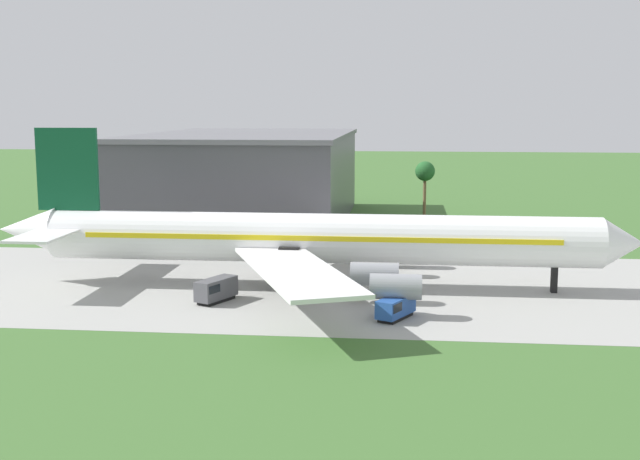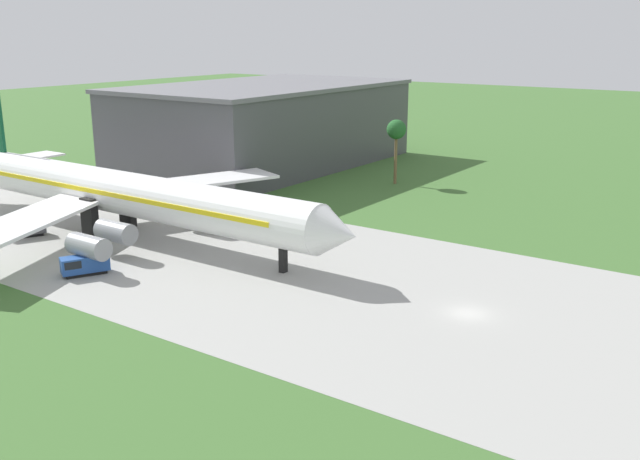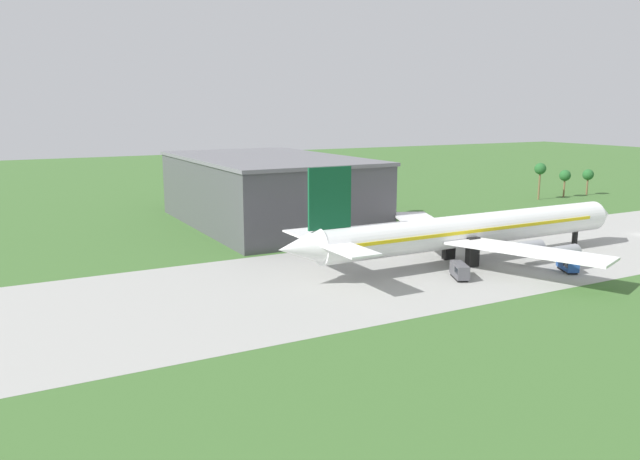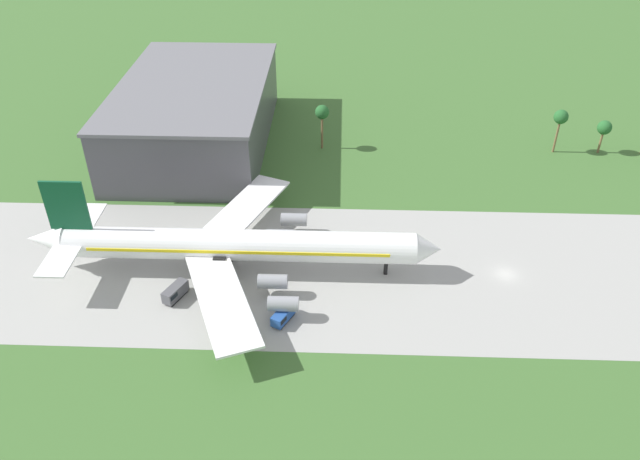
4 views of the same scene
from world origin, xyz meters
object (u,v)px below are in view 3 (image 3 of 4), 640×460
at_px(jet_airliner, 469,230).
at_px(fuel_truck, 460,271).
at_px(baggage_tug, 568,265).
at_px(terminal_building, 267,190).

bearing_deg(jet_airliner, fuel_truck, -137.78).
height_order(jet_airliner, fuel_truck, jet_airliner).
xyz_separation_m(baggage_tug, fuel_truck, (-20.17, 5.32, 0.19)).
xyz_separation_m(jet_airliner, fuel_truck, (-9.63, -8.74, -4.57)).
bearing_deg(baggage_tug, terminal_building, 112.43).
height_order(jet_airliner, baggage_tug, jet_airliner).
height_order(fuel_truck, terminal_building, terminal_building).
height_order(jet_airliner, terminal_building, jet_airliner).
xyz_separation_m(jet_airliner, baggage_tug, (10.54, -14.06, -4.76)).
bearing_deg(jet_airliner, baggage_tug, -53.14).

